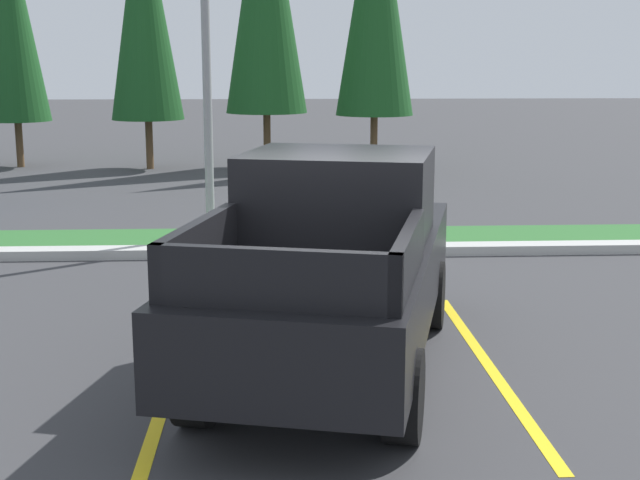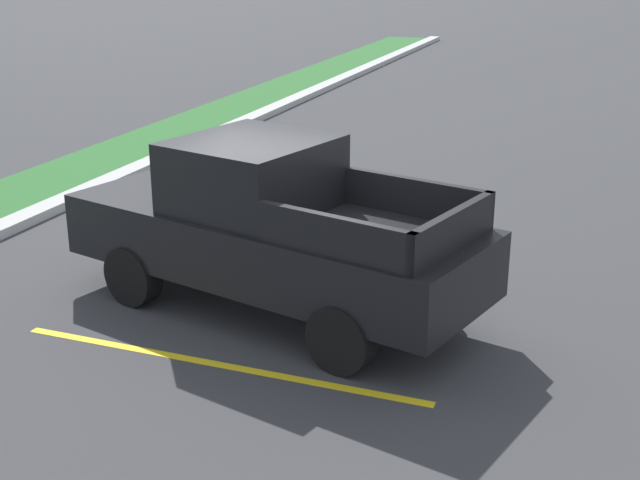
% 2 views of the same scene
% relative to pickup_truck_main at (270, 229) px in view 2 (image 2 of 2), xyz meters
% --- Properties ---
extents(ground_plane, '(120.00, 120.00, 0.00)m').
position_rel_pickup_truck_main_xyz_m(ground_plane, '(0.26, 0.04, -1.04)').
color(ground_plane, '#38383A').
extents(parking_line_near, '(0.12, 4.80, 0.01)m').
position_rel_pickup_truck_main_xyz_m(parking_line_near, '(-1.56, -0.05, -1.04)').
color(parking_line_near, yellow).
rests_on(parking_line_near, ground).
extents(parking_line_far, '(0.12, 4.80, 0.01)m').
position_rel_pickup_truck_main_xyz_m(parking_line_far, '(1.54, -0.05, -1.04)').
color(parking_line_far, yellow).
rests_on(parking_line_far, ground).
extents(pickup_truck_main, '(3.10, 5.52, 2.10)m').
position_rel_pickup_truck_main_xyz_m(pickup_truck_main, '(0.00, 0.00, 0.00)').
color(pickup_truck_main, black).
rests_on(pickup_truck_main, ground).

